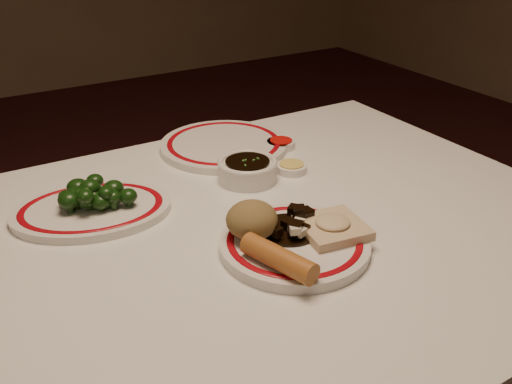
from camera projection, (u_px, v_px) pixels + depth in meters
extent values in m
cube|color=white|center=(247.00, 240.00, 0.98)|extent=(1.20, 0.90, 0.04)
cylinder|color=black|center=(340.00, 237.00, 1.69)|extent=(0.06, 0.06, 0.71)
cylinder|color=silver|center=(294.00, 244.00, 0.91)|extent=(0.30, 0.30, 0.02)
torus|color=#990710|center=(295.00, 240.00, 0.91)|extent=(0.26, 0.26, 0.00)
ellipsoid|color=olive|center=(252.00, 220.00, 0.90)|extent=(0.08, 0.08, 0.06)
cylinder|color=#B36B2C|center=(279.00, 258.00, 0.83)|extent=(0.07, 0.13, 0.03)
cube|color=beige|center=(332.00, 228.00, 0.92)|extent=(0.11, 0.11, 0.02)
ellipsoid|color=beige|center=(333.00, 222.00, 0.92)|extent=(0.06, 0.06, 0.02)
cylinder|color=black|center=(288.00, 230.00, 0.93)|extent=(0.10, 0.10, 0.00)
cube|color=black|center=(289.00, 225.00, 0.93)|extent=(0.02, 0.02, 0.02)
cube|color=black|center=(296.00, 228.00, 0.90)|extent=(0.03, 0.03, 0.02)
cube|color=black|center=(276.00, 232.00, 0.89)|extent=(0.02, 0.02, 0.02)
cube|color=black|center=(294.00, 213.00, 0.96)|extent=(0.02, 0.02, 0.02)
cube|color=black|center=(306.00, 215.00, 0.95)|extent=(0.02, 0.02, 0.02)
cube|color=black|center=(303.00, 230.00, 0.91)|extent=(0.02, 0.02, 0.02)
cube|color=black|center=(295.00, 212.00, 0.95)|extent=(0.03, 0.03, 0.02)
cube|color=black|center=(298.00, 212.00, 0.94)|extent=(0.03, 0.03, 0.02)
cube|color=black|center=(297.00, 226.00, 0.92)|extent=(0.02, 0.02, 0.02)
cube|color=black|center=(299.00, 231.00, 0.91)|extent=(0.03, 0.03, 0.02)
cube|color=beige|center=(265.00, 217.00, 0.93)|extent=(0.02, 0.02, 0.01)
cube|color=beige|center=(301.00, 214.00, 0.95)|extent=(0.02, 0.02, 0.01)
cube|color=beige|center=(295.00, 230.00, 0.89)|extent=(0.02, 0.02, 0.01)
cube|color=beige|center=(300.00, 232.00, 0.90)|extent=(0.02, 0.02, 0.01)
cube|color=beige|center=(299.00, 223.00, 0.92)|extent=(0.02, 0.02, 0.01)
torus|color=#990710|center=(91.00, 207.00, 1.01)|extent=(0.30, 0.30, 0.00)
cylinder|color=#23471C|center=(129.00, 203.00, 1.01)|extent=(0.01, 0.01, 0.01)
ellipsoid|color=#11330C|center=(128.00, 196.00, 1.00)|extent=(0.03, 0.03, 0.03)
cylinder|color=#23471C|center=(79.00, 196.00, 1.03)|extent=(0.01, 0.01, 0.01)
ellipsoid|color=#11330C|center=(78.00, 187.00, 1.02)|extent=(0.04, 0.04, 0.03)
cylinder|color=#23471C|center=(115.00, 197.00, 1.03)|extent=(0.01, 0.01, 0.01)
ellipsoid|color=#11330C|center=(114.00, 188.00, 1.02)|extent=(0.04, 0.04, 0.03)
cylinder|color=#23471C|center=(93.00, 205.00, 1.00)|extent=(0.01, 0.01, 0.01)
ellipsoid|color=#11330C|center=(91.00, 196.00, 1.00)|extent=(0.04, 0.04, 0.03)
cylinder|color=#23471C|center=(89.00, 205.00, 1.00)|extent=(0.01, 0.01, 0.01)
ellipsoid|color=#11330C|center=(87.00, 197.00, 0.99)|extent=(0.04, 0.04, 0.03)
cylinder|color=#23471C|center=(92.00, 205.00, 1.01)|extent=(0.01, 0.01, 0.01)
ellipsoid|color=#11330C|center=(91.00, 197.00, 1.00)|extent=(0.04, 0.04, 0.03)
cylinder|color=#23471C|center=(110.00, 205.00, 1.00)|extent=(0.01, 0.01, 0.01)
ellipsoid|color=#11330C|center=(108.00, 196.00, 1.00)|extent=(0.04, 0.04, 0.03)
cylinder|color=#23471C|center=(94.00, 205.00, 1.00)|extent=(0.01, 0.01, 0.01)
ellipsoid|color=#11330C|center=(92.00, 196.00, 0.99)|extent=(0.04, 0.04, 0.03)
cylinder|color=#23471C|center=(109.00, 200.00, 1.02)|extent=(0.01, 0.01, 0.01)
ellipsoid|color=#11330C|center=(107.00, 192.00, 1.01)|extent=(0.03, 0.03, 0.03)
cylinder|color=#23471C|center=(111.00, 203.00, 1.01)|extent=(0.01, 0.01, 0.01)
ellipsoid|color=#11330C|center=(110.00, 195.00, 1.01)|extent=(0.03, 0.03, 0.03)
cylinder|color=#23471C|center=(102.00, 209.00, 0.99)|extent=(0.01, 0.01, 0.01)
ellipsoid|color=#11330C|center=(101.00, 201.00, 0.99)|extent=(0.04, 0.04, 0.03)
cylinder|color=#23471C|center=(96.00, 189.00, 1.05)|extent=(0.01, 0.01, 0.02)
ellipsoid|color=#11330C|center=(95.00, 181.00, 1.04)|extent=(0.03, 0.03, 0.03)
cylinder|color=#23471C|center=(104.00, 200.00, 1.02)|extent=(0.01, 0.01, 0.01)
ellipsoid|color=#11330C|center=(103.00, 193.00, 1.01)|extent=(0.03, 0.03, 0.02)
cylinder|color=#23471C|center=(114.00, 205.00, 1.00)|extent=(0.01, 0.01, 0.02)
ellipsoid|color=#11330C|center=(113.00, 197.00, 0.99)|extent=(0.03, 0.03, 0.02)
cylinder|color=#23471C|center=(77.00, 205.00, 1.00)|extent=(0.01, 0.01, 0.01)
ellipsoid|color=#11330C|center=(76.00, 195.00, 0.99)|extent=(0.04, 0.04, 0.03)
cylinder|color=#23471C|center=(94.00, 205.00, 1.00)|extent=(0.01, 0.01, 0.02)
ellipsoid|color=#11330C|center=(93.00, 197.00, 0.99)|extent=(0.03, 0.03, 0.02)
cylinder|color=#23471C|center=(68.00, 204.00, 1.01)|extent=(0.01, 0.01, 0.01)
ellipsoid|color=#11330C|center=(67.00, 197.00, 1.00)|extent=(0.03, 0.03, 0.02)
cylinder|color=#23471C|center=(95.00, 200.00, 1.02)|extent=(0.01, 0.01, 0.01)
ellipsoid|color=#11330C|center=(94.00, 192.00, 1.01)|extent=(0.03, 0.03, 0.03)
cylinder|color=#23471C|center=(70.00, 209.00, 0.99)|extent=(0.01, 0.01, 0.01)
ellipsoid|color=#11330C|center=(69.00, 200.00, 0.98)|extent=(0.04, 0.04, 0.03)
cylinder|color=#23471C|center=(89.00, 207.00, 1.00)|extent=(0.01, 0.01, 0.01)
ellipsoid|color=#11330C|center=(87.00, 199.00, 0.99)|extent=(0.04, 0.04, 0.03)
ellipsoid|color=#11330C|center=(91.00, 188.00, 0.99)|extent=(0.03, 0.03, 0.02)
ellipsoid|color=#11330C|center=(90.00, 187.00, 0.99)|extent=(0.03, 0.03, 0.03)
ellipsoid|color=#11330C|center=(85.00, 196.00, 0.97)|extent=(0.03, 0.03, 0.02)
ellipsoid|color=#11330C|center=(90.00, 191.00, 1.00)|extent=(0.03, 0.03, 0.02)
ellipsoid|color=#11330C|center=(106.00, 193.00, 0.98)|extent=(0.03, 0.03, 0.02)
ellipsoid|color=#11330C|center=(89.00, 189.00, 0.99)|extent=(0.03, 0.03, 0.02)
ellipsoid|color=#11330C|center=(87.00, 190.00, 0.99)|extent=(0.03, 0.03, 0.02)
ellipsoid|color=#11330C|center=(87.00, 190.00, 0.99)|extent=(0.04, 0.04, 0.03)
ellipsoid|color=#11330C|center=(82.00, 194.00, 0.99)|extent=(0.04, 0.04, 0.03)
cylinder|color=silver|center=(248.00, 171.00, 1.13)|extent=(0.12, 0.12, 0.04)
cylinder|color=black|center=(247.00, 162.00, 1.12)|extent=(0.09, 0.09, 0.00)
cylinder|color=silver|center=(281.00, 144.00, 1.28)|extent=(0.06, 0.06, 0.02)
cylinder|color=red|center=(281.00, 140.00, 1.28)|extent=(0.05, 0.05, 0.00)
cylinder|color=silver|center=(291.00, 168.00, 1.17)|extent=(0.06, 0.06, 0.02)
cylinder|color=#E1C85C|center=(292.00, 164.00, 1.16)|extent=(0.05, 0.05, 0.00)
cylinder|color=silver|center=(224.00, 145.00, 1.28)|extent=(0.34, 0.34, 0.02)
torus|color=#990710|center=(224.00, 142.00, 1.27)|extent=(0.30, 0.30, 0.00)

